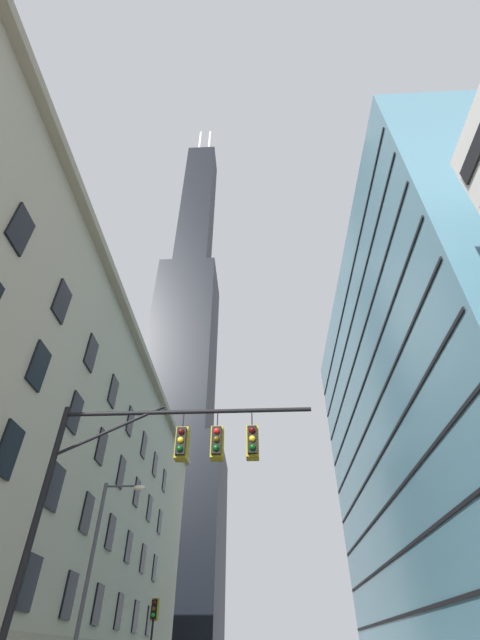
{
  "coord_description": "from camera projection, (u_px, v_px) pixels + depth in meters",
  "views": [
    {
      "loc": [
        -0.3,
        -8.78,
        1.3
      ],
      "look_at": [
        -1.97,
        26.11,
        29.59
      ],
      "focal_mm": 23.51,
      "sensor_mm": 36.0,
      "label": 1
    }
  ],
  "objects": [
    {
      "name": "traffic_light_far_left",
      "position": [
        154.0,
        614.0,
        23.46
      ],
      "size": [
        0.4,
        0.63,
        3.83
      ],
      "color": "black",
      "rests_on": "sidewalk_left"
    },
    {
      "name": "station_building",
      "position": [
        6.0,
        478.0,
        31.67
      ],
      "size": [
        17.73,
        56.93,
        23.95
      ],
      "color": "#B2A88E",
      "rests_on": "ground"
    },
    {
      "name": "street_lamppost",
      "position": [
        98.0,
        558.0,
        18.26
      ],
      "size": [
        2.01,
        0.32,
        7.76
      ],
      "color": "#47474C",
      "rests_on": "sidewalk_left"
    },
    {
      "name": "glass_office_midrise",
      "position": [
        460.0,
        417.0,
        42.86
      ],
      "size": [
        18.8,
        46.8,
        41.12
      ],
      "color": "teal",
      "rests_on": "ground"
    },
    {
      "name": "dark_skyscraper",
      "position": [
        179.0,
        388.0,
        108.13
      ],
      "size": [
        23.96,
        23.96,
        189.19
      ],
      "color": "black",
      "rests_on": "ground"
    },
    {
      "name": "traffic_signal_mast",
      "position": [
        164.0,
        466.0,
        12.96
      ],
      "size": [
        8.45,
        0.63,
        7.84
      ],
      "color": "black",
      "rests_on": "sidewalk_left"
    }
  ]
}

